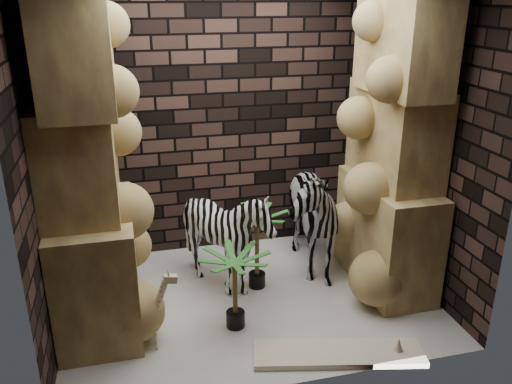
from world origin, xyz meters
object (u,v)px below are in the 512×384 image
object	(u,v)px
zebra_right	(302,203)
zebra_left	(227,242)
surfboard	(338,354)
palm_front	(257,250)
palm_back	(235,291)
giraffe_toy	(142,312)

from	to	relation	value
zebra_right	zebra_left	bearing A→B (deg)	-159.74
zebra_left	surfboard	size ratio (longest dim) A/B	0.82
zebra_right	palm_front	xyz separation A→B (m)	(-0.57, -0.32, -0.33)
zebra_right	zebra_left	world-z (taller)	zebra_right
palm_back	surfboard	bearing A→B (deg)	-39.99
palm_back	zebra_right	bearing A→B (deg)	45.20
surfboard	giraffe_toy	bearing A→B (deg)	175.20
surfboard	zebra_left	bearing A→B (deg)	130.91
zebra_left	giraffe_toy	distance (m)	1.18
zebra_left	palm_back	size ratio (longest dim) A/B	1.56
zebra_left	giraffe_toy	world-z (taller)	zebra_left
zebra_right	zebra_left	xyz separation A→B (m)	(-0.87, -0.29, -0.22)
palm_front	palm_back	size ratio (longest dim) A/B	1.13
palm_back	surfboard	world-z (taller)	palm_back
palm_front	palm_back	distance (m)	0.72
giraffe_toy	palm_back	size ratio (longest dim) A/B	0.99
zebra_left	palm_front	bearing A→B (deg)	7.34
giraffe_toy	surfboard	bearing A→B (deg)	-20.00
giraffe_toy	surfboard	size ratio (longest dim) A/B	0.52
giraffe_toy	palm_back	xyz separation A→B (m)	(0.81, 0.13, 0.00)
zebra_left	zebra_right	bearing A→B (deg)	31.18
zebra_left	palm_front	size ratio (longest dim) A/B	1.37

